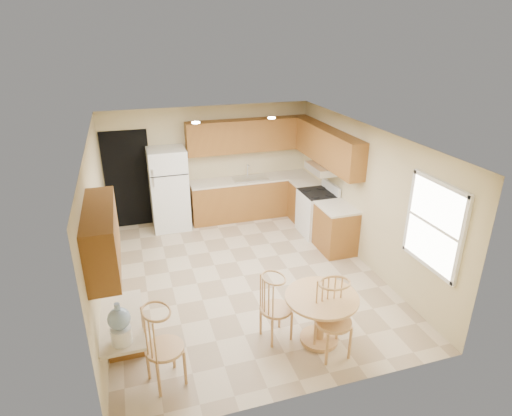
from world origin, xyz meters
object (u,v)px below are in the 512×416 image
object	(u,v)px
chair_table_b	(338,318)
chair_table_a	(279,305)
stove	(317,212)
chair_desk	(165,344)
water_crock	(120,325)
dining_table	(321,312)
refrigerator	(169,189)

from	to	relation	value
chair_table_b	chair_table_a	bearing A→B (deg)	-43.68
stove	chair_desk	size ratio (longest dim) A/B	1.03
chair_table_b	water_crock	distance (m)	2.63
stove	chair_table_b	world-z (taller)	stove
dining_table	chair_table_a	distance (m)	0.58
dining_table	chair_desk	size ratio (longest dim) A/B	0.93
dining_table	chair_table_a	world-z (taller)	chair_table_a
refrigerator	stove	xyz separation A→B (m)	(2.88, -1.22, -0.40)
chair_table_a	water_crock	size ratio (longest dim) A/B	1.90
chair_table_b	water_crock	size ratio (longest dim) A/B	2.05
stove	chair_desk	distance (m)	4.82
water_crock	stove	bearing A→B (deg)	40.06
chair_table_a	refrigerator	bearing A→B (deg)	-178.86
chair_table_a	chair_desk	world-z (taller)	chair_desk
stove	chair_desk	bearing A→B (deg)	-136.21
chair_table_a	chair_table_b	xyz separation A→B (m)	(0.60, -0.53, 0.05)
stove	water_crock	world-z (taller)	water_crock
chair_table_b	dining_table	bearing A→B (deg)	-84.47
refrigerator	chair_table_b	bearing A→B (deg)	-71.81
refrigerator	water_crock	world-z (taller)	refrigerator
stove	chair_table_a	bearing A→B (deg)	-123.22
refrigerator	chair_desk	xyz separation A→B (m)	(-0.60, -4.55, -0.23)
stove	dining_table	bearing A→B (deg)	-113.98
dining_table	chair_table_b	distance (m)	0.42
stove	water_crock	xyz separation A→B (m)	(-3.92, -3.30, 0.53)
chair_table_a	dining_table	bearing A→B (deg)	62.54
stove	chair_table_b	distance (m)	3.73
dining_table	chair_desk	bearing A→B (deg)	-173.79
refrigerator	chair_table_b	size ratio (longest dim) A/B	1.64
chair_desk	refrigerator	bearing A→B (deg)	155.23
chair_desk	water_crock	bearing A→B (deg)	-111.25
refrigerator	water_crock	distance (m)	4.64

